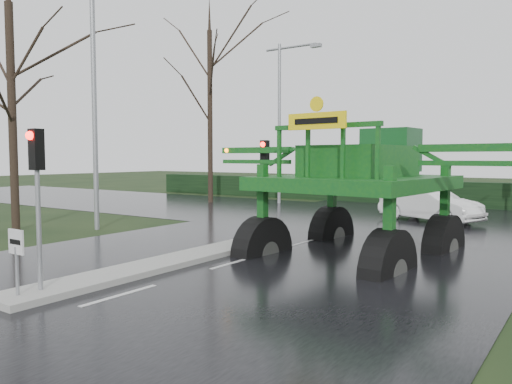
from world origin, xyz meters
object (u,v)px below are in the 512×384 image
Objects in this scene: traffic_signal_near at (37,174)px; white_sedan at (429,222)px; traffic_signal_mid at (265,167)px; crop_sprayer at (268,165)px; street_light_left_near at (99,80)px; street_light_left_far at (283,108)px; keep_left_sign at (16,251)px.

traffic_signal_near reaches higher than white_sedan.
crop_sprayer is (1.19, -1.60, 0.11)m from traffic_signal_mid.
traffic_signal_near is 0.35× the size of street_light_left_near.
street_light_left_far is 0.98× the size of crop_sprayer.
crop_sprayer is at bearing -170.22° from white_sedan.
crop_sprayer is at bearing -0.79° from street_light_left_near.
keep_left_sign is 23.11m from street_light_left_far.
traffic_signal_mid is at bearing 131.34° from crop_sprayer.
keep_left_sign is 0.14× the size of street_light_left_near.
street_light_left_near is at bearing -176.06° from crop_sprayer.
crop_sprayer reaches higher than traffic_signal_near.
white_sedan is at bearing 45.01° from street_light_left_near.
street_light_left_far is (0.00, 14.00, 0.00)m from street_light_left_near.
street_light_left_far is 16.59m from crop_sprayer.
keep_left_sign is at bearing -72.22° from street_light_left_far.
street_light_left_far reaches higher than traffic_signal_near.
street_light_left_near is 1.00× the size of street_light_left_far.
street_light_left_near is 15.56m from white_sedan.
traffic_signal_mid is 14.68m from street_light_left_far.
traffic_signal_near is at bearing -45.47° from street_light_left_near.
keep_left_sign is 0.29× the size of white_sedan.
keep_left_sign is at bearing -90.00° from traffic_signal_mid.
street_light_left_near is (-6.89, 7.50, 4.93)m from keep_left_sign.
keep_left_sign is 7.66m from crop_sprayer.
street_light_left_near is (-6.89, -1.49, 3.40)m from traffic_signal_mid.
street_light_left_far is 12.40m from white_sedan.
street_light_left_far reaches higher than white_sedan.
traffic_signal_mid is at bearing -61.14° from street_light_left_far.
street_light_left_near is at bearing -90.00° from street_light_left_far.
street_light_left_near is at bearing -167.79° from traffic_signal_mid.
street_light_left_far is (-6.89, 21.50, 4.93)m from keep_left_sign.
traffic_signal_near is at bearing -95.06° from crop_sprayer.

